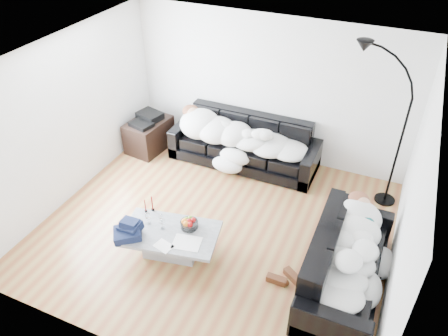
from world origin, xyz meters
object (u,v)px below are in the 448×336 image
at_px(sofa_right, 347,261).
at_px(fruit_bowl, 189,223).
at_px(coffee_table, 171,242).
at_px(wine_glass_b, 148,219).
at_px(candle_left, 145,206).
at_px(floor_lamp, 400,142).
at_px(candle_right, 152,204).
at_px(sleeper_back, 243,133).
at_px(sleeper_right, 350,249).
at_px(stereo, 147,118).
at_px(shoes, 284,278).
at_px(wine_glass_c, 162,224).
at_px(sofa_back, 244,142).
at_px(wine_glass_a, 161,219).
at_px(av_cabinet, 149,135).

bearing_deg(sofa_right, fruit_bowl, 95.58).
height_order(sofa_right, coffee_table, sofa_right).
relative_size(wine_glass_b, candle_left, 0.89).
relative_size(coffee_table, floor_lamp, 0.58).
xyz_separation_m(coffee_table, candle_right, (-0.46, 0.30, 0.32)).
height_order(sleeper_back, coffee_table, sleeper_back).
height_order(sleeper_back, floor_lamp, floor_lamp).
relative_size(sleeper_right, stereo, 4.07).
bearing_deg(stereo, shoes, -17.38).
distance_m(sofa_right, sleeper_back, 3.04).
bearing_deg(candle_left, wine_glass_c, -27.22).
height_order(sofa_back, sleeper_back, sleeper_back).
bearing_deg(candle_left, sofa_back, 74.42).
bearing_deg(sleeper_back, wine_glass_a, -97.37).
bearing_deg(shoes, candle_right, -172.86).
relative_size(coffee_table, stereo, 2.99).
distance_m(coffee_table, wine_glass_a, 0.36).
distance_m(candle_left, candle_right, 0.10).
distance_m(sofa_back, fruit_bowl, 2.31).
distance_m(sofa_back, floor_lamp, 2.62).
bearing_deg(sofa_right, coffee_table, 99.82).
height_order(sofa_back, sleeper_right, sofa_back).
bearing_deg(wine_glass_a, sofa_back, 82.79).
height_order(sleeper_right, candle_right, sleeper_right).
height_order(wine_glass_c, shoes, wine_glass_c).
distance_m(sofa_right, floor_lamp, 2.15).
xyz_separation_m(sleeper_back, fruit_bowl, (0.10, -2.25, -0.18)).
bearing_deg(sofa_right, floor_lamp, -8.20).
distance_m(sofa_right, candle_right, 2.80).
relative_size(coffee_table, av_cabinet, 1.53).
bearing_deg(wine_glass_b, fruit_bowl, 16.75).
xyz_separation_m(sleeper_right, av_cabinet, (-4.06, 1.82, -0.34)).
height_order(sofa_back, stereo, sofa_back).
bearing_deg(coffee_table, sleeper_right, 9.82).
bearing_deg(wine_glass_c, wine_glass_b, 178.53).
relative_size(fruit_bowl, stereo, 0.57).
height_order(fruit_bowl, shoes, fruit_bowl).
xyz_separation_m(coffee_table, wine_glass_b, (-0.36, 0.03, 0.29)).
height_order(wine_glass_c, av_cabinet, av_cabinet).
relative_size(av_cabinet, stereo, 1.95).
xyz_separation_m(wine_glass_b, av_cabinet, (-1.37, 2.20, -0.18)).
relative_size(candle_right, floor_lamp, 0.11).
xyz_separation_m(candle_left, candle_right, (0.07, 0.07, 0.02)).
bearing_deg(fruit_bowl, coffee_table, -134.91).
relative_size(sofa_back, av_cabinet, 3.08).
bearing_deg(sofa_back, wine_glass_b, -100.62).
height_order(fruit_bowl, wine_glass_a, same).
distance_m(sofa_back, shoes, 2.82).
distance_m(coffee_table, av_cabinet, 2.82).
bearing_deg(sleeper_right, sleeper_back, 47.54).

